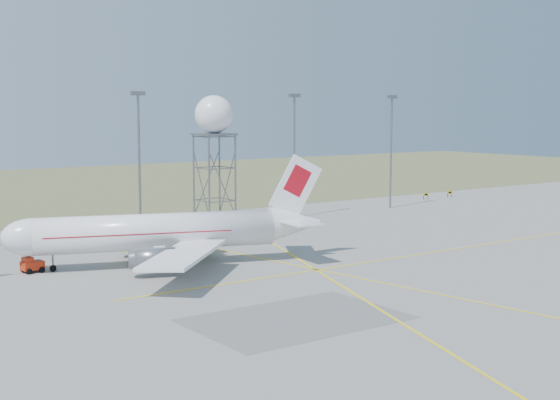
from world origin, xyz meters
TOP-DOWN VIEW (x-y plane):
  - grass_strip at (0.00, 140.00)m, footprint 400.00×120.00m
  - mast_b at (-10.00, 66.00)m, footprint 2.20×0.50m
  - mast_c at (18.00, 66.00)m, footprint 2.20×0.50m
  - mast_d at (40.00, 66.00)m, footprint 2.20×0.50m
  - taxi_sign_near at (55.60, 72.00)m, footprint 1.60×0.17m
  - taxi_sign_far at (62.60, 72.00)m, footprint 1.60×0.17m
  - airliner_main at (-18.57, 42.50)m, footprint 36.06×33.97m
  - radar_tower at (-0.85, 60.22)m, footprint 5.51×5.51m
  - fire_truck at (-15.39, 46.20)m, footprint 10.34×4.25m
  - baggage_tug at (-32.04, 47.38)m, footprint 2.44×2.05m

SIDE VIEW (x-z plane):
  - grass_strip at x=0.00m, z-range 0.00..0.03m
  - baggage_tug at x=-32.04m, z-range -0.21..1.56m
  - taxi_sign_near at x=55.60m, z-range 0.29..1.49m
  - taxi_sign_far at x=62.60m, z-range 0.29..1.49m
  - fire_truck at x=-15.39m, z-range -0.08..4.03m
  - airliner_main at x=-18.57m, z-range -2.44..10.15m
  - radar_tower at x=-0.85m, z-range 1.22..21.17m
  - mast_b at x=-10.00m, z-range 1.82..22.32m
  - mast_c at x=18.00m, z-range 1.82..22.32m
  - mast_d at x=40.00m, z-range 1.82..22.32m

